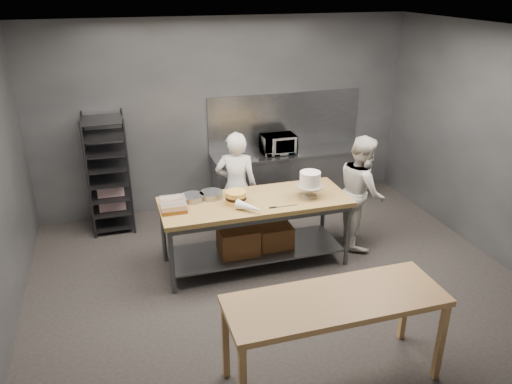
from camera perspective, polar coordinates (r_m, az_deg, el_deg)
ground at (r=6.40m, az=2.22°, el=-10.01°), size 6.00×6.00×0.00m
back_wall at (r=8.00m, az=-3.48°, el=8.74°), size 6.00×0.04×3.00m
work_table at (r=6.47m, az=-0.19°, el=-3.74°), size 2.40×0.90×0.92m
near_counter at (r=4.63m, az=9.07°, el=-12.75°), size 2.00×0.70×0.90m
back_counter at (r=8.32m, az=3.93°, el=1.70°), size 2.60×0.60×0.90m
splashback_panel at (r=8.30m, az=3.37°, el=8.21°), size 2.60×0.02×0.90m
speed_rack at (r=7.62m, az=-16.48°, el=1.93°), size 0.60×0.65×1.75m
chef_behind at (r=7.01m, az=-2.27°, el=0.56°), size 0.68×0.56×1.61m
chef_right at (r=7.05m, az=11.95°, el=0.09°), size 0.77×0.89×1.58m
microwave at (r=8.05m, az=2.55°, el=5.50°), size 0.54×0.37×0.30m
frosted_cake_stand at (r=6.36m, az=6.19°, el=1.27°), size 0.34×0.34×0.34m
layer_cake at (r=6.20m, az=-2.30°, el=-0.61°), size 0.26×0.26×0.16m
cake_pans at (r=6.37m, az=-6.17°, el=-0.47°), size 0.54×0.32×0.07m
piping_bag at (r=5.97m, az=-0.63°, el=-1.79°), size 0.34×0.36×0.12m
offset_spatula at (r=6.13m, az=2.72°, el=-1.70°), size 0.36×0.02×0.02m
pastry_clamshells at (r=6.14m, az=-9.43°, el=-1.43°), size 0.32×0.39×0.11m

